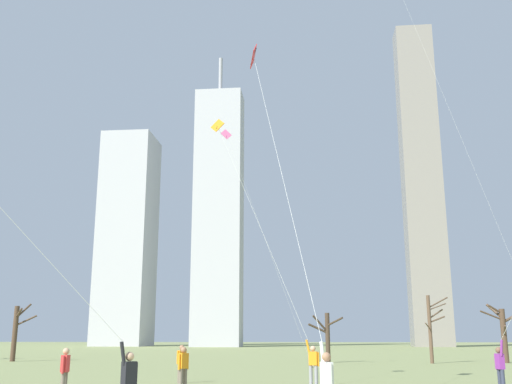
{
  "coord_description": "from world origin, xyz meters",
  "views": [
    {
      "loc": [
        2.11,
        -15.38,
        1.99
      ],
      "look_at": [
        0.0,
        6.0,
        7.2
      ],
      "focal_mm": 41.82,
      "sensor_mm": 36.0,
      "label": 1
    }
  ],
  "objects_px": {
    "kite_flyer_foreground_right_yellow": "(76,321)",
    "kite_flyer_far_back_red": "(308,299)",
    "bare_tree_center": "(16,331)",
    "distant_kite_low_near_trees_teal": "(415,27)",
    "bare_tree_right_of_center": "(327,335)",
    "kite_flyer_midfield_left_orange": "(302,336)",
    "bystander_strolling_midfield": "(183,367)",
    "bystander_watching_nearby": "(65,370)",
    "bystander_far_off_by_trees": "(181,362)",
    "distant_kite_drifting_right_pink": "(239,168)",
    "bare_tree_leftmost": "(431,326)",
    "bare_tree_left_of_center": "(504,331)"
  },
  "relations": [
    {
      "from": "bystander_far_off_by_trees",
      "to": "bare_tree_leftmost",
      "type": "xyz_separation_m",
      "value": [
        14.7,
        21.05,
        1.87
      ]
    },
    {
      "from": "bystander_far_off_by_trees",
      "to": "bystander_strolling_midfield",
      "type": "bearing_deg",
      "value": -76.62
    },
    {
      "from": "kite_flyer_foreground_right_yellow",
      "to": "bystander_watching_nearby",
      "type": "height_order",
      "value": "kite_flyer_foreground_right_yellow"
    },
    {
      "from": "distant_kite_low_near_trees_teal",
      "to": "distant_kite_drifting_right_pink",
      "type": "bearing_deg",
      "value": 171.6
    },
    {
      "from": "kite_flyer_foreground_right_yellow",
      "to": "kite_flyer_midfield_left_orange",
      "type": "height_order",
      "value": "kite_flyer_foreground_right_yellow"
    },
    {
      "from": "bystander_far_off_by_trees",
      "to": "bare_tree_left_of_center",
      "type": "height_order",
      "value": "bare_tree_left_of_center"
    },
    {
      "from": "bare_tree_right_of_center",
      "to": "distant_kite_low_near_trees_teal",
      "type": "bearing_deg",
      "value": -63.07
    },
    {
      "from": "bystander_watching_nearby",
      "to": "bystander_far_off_by_trees",
      "type": "bearing_deg",
      "value": 71.51
    },
    {
      "from": "kite_flyer_far_back_red",
      "to": "bystander_far_off_by_trees",
      "type": "xyz_separation_m",
      "value": [
        -5.74,
        10.58,
        -2.06
      ]
    },
    {
      "from": "bystander_watching_nearby",
      "to": "bare_tree_leftmost",
      "type": "height_order",
      "value": "bare_tree_leftmost"
    },
    {
      "from": "kite_flyer_midfield_left_orange",
      "to": "bystander_watching_nearby",
      "type": "bearing_deg",
      "value": -144.16
    },
    {
      "from": "distant_kite_drifting_right_pink",
      "to": "bare_tree_right_of_center",
      "type": "distance_m",
      "value": 15.94
    },
    {
      "from": "kite_flyer_midfield_left_orange",
      "to": "bare_tree_right_of_center",
      "type": "height_order",
      "value": "kite_flyer_midfield_left_orange"
    },
    {
      "from": "kite_flyer_midfield_left_orange",
      "to": "bystander_far_off_by_trees",
      "type": "distance_m",
      "value": 5.66
    },
    {
      "from": "kite_flyer_midfield_left_orange",
      "to": "bare_tree_center",
      "type": "bearing_deg",
      "value": 136.42
    },
    {
      "from": "kite_flyer_midfield_left_orange",
      "to": "bare_tree_center",
      "type": "relative_size",
      "value": 2.52
    },
    {
      "from": "bystander_far_off_by_trees",
      "to": "bare_tree_left_of_center",
      "type": "relative_size",
      "value": 0.36
    },
    {
      "from": "distant_kite_low_near_trees_teal",
      "to": "bare_tree_center",
      "type": "height_order",
      "value": "distant_kite_low_near_trees_teal"
    },
    {
      "from": "kite_flyer_foreground_right_yellow",
      "to": "bystander_far_off_by_trees",
      "type": "xyz_separation_m",
      "value": [
        -0.21,
        12.63,
        -1.45
      ]
    },
    {
      "from": "kite_flyer_far_back_red",
      "to": "bare_tree_right_of_center",
      "type": "xyz_separation_m",
      "value": [
        1.01,
        32.03,
        -0.86
      ]
    },
    {
      "from": "bare_tree_left_of_center",
      "to": "bystander_far_off_by_trees",
      "type": "bearing_deg",
      "value": -132.37
    },
    {
      "from": "kite_flyer_foreground_right_yellow",
      "to": "bystander_strolling_midfield",
      "type": "distance_m",
      "value": 8.33
    },
    {
      "from": "distant_kite_low_near_trees_teal",
      "to": "bare_tree_right_of_center",
      "type": "relative_size",
      "value": 6.76
    },
    {
      "from": "bystander_far_off_by_trees",
      "to": "distant_kite_low_near_trees_teal",
      "type": "relative_size",
      "value": 0.06
    },
    {
      "from": "bystander_strolling_midfield",
      "to": "bare_tree_leftmost",
      "type": "bearing_deg",
      "value": 61.89
    },
    {
      "from": "bystander_strolling_midfield",
      "to": "bare_tree_right_of_center",
      "type": "relative_size",
      "value": 0.43
    },
    {
      "from": "bystander_watching_nearby",
      "to": "distant_kite_low_near_trees_teal",
      "type": "bearing_deg",
      "value": 47.36
    },
    {
      "from": "kite_flyer_midfield_left_orange",
      "to": "bare_tree_right_of_center",
      "type": "relative_size",
      "value": 3.13
    },
    {
      "from": "bystander_watching_nearby",
      "to": "bare_tree_left_of_center",
      "type": "xyz_separation_m",
      "value": [
        22.77,
        29.41,
        1.52
      ]
    },
    {
      "from": "kite_flyer_far_back_red",
      "to": "bare_tree_center",
      "type": "bearing_deg",
      "value": 127.36
    },
    {
      "from": "kite_flyer_midfield_left_orange",
      "to": "bystander_strolling_midfield",
      "type": "relative_size",
      "value": 7.34
    },
    {
      "from": "kite_flyer_far_back_red",
      "to": "bystander_strolling_midfield",
      "type": "relative_size",
      "value": 8.32
    },
    {
      "from": "kite_flyer_midfield_left_orange",
      "to": "bare_tree_leftmost",
      "type": "xyz_separation_m",
      "value": [
        9.34,
        22.5,
        0.78
      ]
    },
    {
      "from": "bystander_strolling_midfield",
      "to": "bare_tree_leftmost",
      "type": "distance_m",
      "value": 28.99
    },
    {
      "from": "bystander_far_off_by_trees",
      "to": "bare_tree_leftmost",
      "type": "height_order",
      "value": "bare_tree_leftmost"
    },
    {
      "from": "bare_tree_leftmost",
      "to": "bystander_strolling_midfield",
      "type": "bearing_deg",
      "value": -118.11
    },
    {
      "from": "bystander_far_off_by_trees",
      "to": "bare_tree_right_of_center",
      "type": "xyz_separation_m",
      "value": [
        6.75,
        21.44,
        1.21
      ]
    },
    {
      "from": "kite_flyer_foreground_right_yellow",
      "to": "kite_flyer_far_back_red",
      "type": "distance_m",
      "value": 5.93
    },
    {
      "from": "kite_flyer_foreground_right_yellow",
      "to": "kite_flyer_far_back_red",
      "type": "height_order",
      "value": "kite_flyer_foreground_right_yellow"
    },
    {
      "from": "kite_flyer_foreground_right_yellow",
      "to": "bystander_watching_nearby",
      "type": "xyz_separation_m",
      "value": [
        -2.56,
        5.61,
        -1.45
      ]
    },
    {
      "from": "bare_tree_leftmost",
      "to": "bare_tree_center",
      "type": "bearing_deg",
      "value": 179.28
    },
    {
      "from": "kite_flyer_foreground_right_yellow",
      "to": "bystander_far_off_by_trees",
      "type": "relative_size",
      "value": 8.69
    },
    {
      "from": "distant_kite_low_near_trees_teal",
      "to": "bare_tree_left_of_center",
      "type": "xyz_separation_m",
      "value": [
        7.59,
        12.93,
        -19.27
      ]
    },
    {
      "from": "kite_flyer_far_back_red",
      "to": "distant_kite_low_near_trees_teal",
      "type": "bearing_deg",
      "value": 70.52
    },
    {
      "from": "kite_flyer_far_back_red",
      "to": "distant_kite_low_near_trees_teal",
      "type": "relative_size",
      "value": 0.53
    },
    {
      "from": "kite_flyer_foreground_right_yellow",
      "to": "distant_kite_low_near_trees_teal",
      "type": "distance_m",
      "value": 31.96
    },
    {
      "from": "bystander_watching_nearby",
      "to": "distant_kite_drifting_right_pink",
      "type": "bearing_deg",
      "value": 79.51
    },
    {
      "from": "kite_flyer_midfield_left_orange",
      "to": "bare_tree_center",
      "type": "distance_m",
      "value": 33.25
    },
    {
      "from": "bare_tree_right_of_center",
      "to": "bare_tree_leftmost",
      "type": "bearing_deg",
      "value": -2.84
    },
    {
      "from": "bare_tree_center",
      "to": "distant_kite_low_near_trees_teal",
      "type": "bearing_deg",
      "value": -20.82
    }
  ]
}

